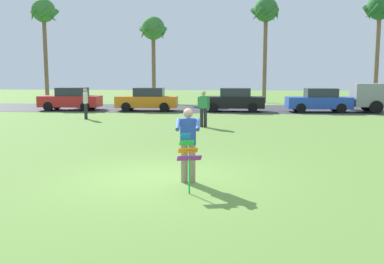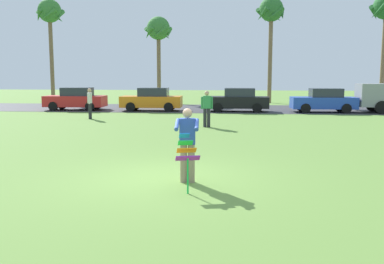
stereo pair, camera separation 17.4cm
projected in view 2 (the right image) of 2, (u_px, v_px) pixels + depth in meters
name	position (u px, v px, depth m)	size (l,w,h in m)	color
ground_plane	(165.00, 178.00, 10.34)	(120.00, 120.00, 0.00)	olive
road_strip	(214.00, 109.00, 31.69)	(120.00, 8.00, 0.01)	#38383D
person_kite_flyer	(187.00, 142.00, 9.81)	(0.57, 0.68, 1.73)	gray
kite_held	(187.00, 153.00, 9.04)	(0.53, 0.70, 1.23)	blue
parked_car_red	(76.00, 99.00, 30.23)	(4.25, 1.93, 1.60)	red
parked_car_orange	(152.00, 100.00, 29.66)	(4.25, 1.94, 1.60)	orange
parked_car_black	(238.00, 100.00, 29.03)	(4.26, 1.94, 1.60)	black
parked_car_blue	(324.00, 101.00, 28.44)	(4.26, 1.96, 1.60)	#2347B7
palm_tree_left_near	(50.00, 16.00, 38.86)	(2.58, 2.71, 9.32)	brown
palm_tree_right_near	(158.00, 32.00, 38.87)	(2.58, 2.71, 7.75)	brown
palm_tree_centre_far	(271.00, 14.00, 37.25)	(2.58, 2.71, 9.20)	brown
person_walker_near	(207.00, 108.00, 20.35)	(0.56, 0.29, 1.73)	#26262B
person_walker_far	(90.00, 103.00, 24.14)	(0.29, 0.56, 1.73)	#26262B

